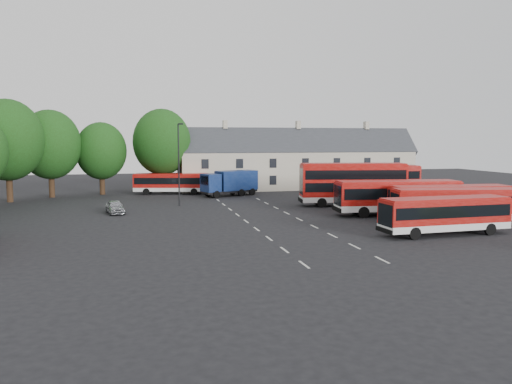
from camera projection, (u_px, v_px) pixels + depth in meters
ground at (251, 225)px, 42.73m from camera, size 140.00×140.00×0.00m
lane_markings at (273, 220)px, 45.24m from camera, size 5.15×33.80×0.01m
treeline at (33, 145)px, 55.99m from camera, size 29.92×32.59×12.01m
terrace_houses at (298, 163)px, 74.57m from camera, size 35.70×7.13×10.06m
bus_row_a at (445, 212)px, 38.14m from camera, size 10.34×2.74×2.90m
bus_row_b at (457, 203)px, 42.95m from camera, size 11.23×4.35×3.10m
bus_row_c at (450, 199)px, 45.50m from camera, size 11.24×3.52×3.13m
bus_row_d at (398, 195)px, 48.00m from camera, size 12.14×3.98×3.37m
bus_row_e at (408, 193)px, 51.64m from camera, size 10.79×2.89×3.03m
bus_dd_south at (353, 182)px, 54.91m from camera, size 11.77×4.46×4.72m
bus_dd_north at (375, 181)px, 58.44m from camera, size 10.55×3.00×4.28m
bus_north at (171, 182)px, 66.79m from camera, size 10.10×4.41×2.79m
box_truck at (230, 182)px, 64.68m from camera, size 7.77×4.91×3.25m
silver_car at (115, 207)px, 49.38m from camera, size 2.25×4.08×1.31m
lamppost at (179, 162)px, 54.57m from camera, size 0.63×0.34×9.07m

